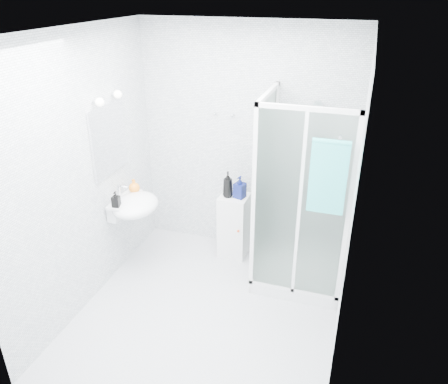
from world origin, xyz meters
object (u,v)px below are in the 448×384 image
(storage_cabinet, at_px, (234,226))
(shampoo_bottle_b, at_px, (240,187))
(hand_towel, at_px, (328,176))
(soap_dispenser_orange, at_px, (134,186))
(soap_dispenser_black, at_px, (116,199))
(shampoo_bottle_a, at_px, (228,184))
(shower_enclosure, at_px, (293,244))
(wall_basin, at_px, (133,205))

(storage_cabinet, bearing_deg, shampoo_bottle_b, -5.95)
(hand_towel, distance_m, soap_dispenser_orange, 2.10)
(storage_cabinet, height_order, soap_dispenser_black, soap_dispenser_black)
(shampoo_bottle_a, bearing_deg, shampoo_bottle_b, 9.12)
(shower_enclosure, bearing_deg, storage_cabinet, 158.26)
(shower_enclosure, distance_m, wall_basin, 1.72)
(hand_towel, bearing_deg, storage_cabinet, 146.18)
(storage_cabinet, xyz_separation_m, shampoo_bottle_b, (0.07, -0.01, 0.50))
(storage_cabinet, xyz_separation_m, hand_towel, (1.03, -0.69, 1.06))
(shower_enclosure, distance_m, hand_towel, 1.11)
(shampoo_bottle_b, xyz_separation_m, soap_dispenser_black, (-1.07, -0.79, 0.06))
(shower_enclosure, relative_size, storage_cabinet, 2.64)
(wall_basin, bearing_deg, shower_enclosure, 10.81)
(soap_dispenser_orange, relative_size, soap_dispenser_black, 0.93)
(hand_towel, bearing_deg, shampoo_bottle_b, 144.76)
(soap_dispenser_orange, bearing_deg, shampoo_bottle_b, 22.36)
(shampoo_bottle_a, bearing_deg, hand_towel, -31.07)
(shampoo_bottle_a, xyz_separation_m, soap_dispenser_orange, (-0.93, -0.41, 0.03))
(shower_enclosure, relative_size, soap_dispenser_black, 12.09)
(soap_dispenser_orange, distance_m, soap_dispenser_black, 0.35)
(wall_basin, xyz_separation_m, shampoo_bottle_b, (0.99, 0.60, 0.09))
(soap_dispenser_orange, xyz_separation_m, soap_dispenser_black, (-0.01, -0.35, 0.01))
(storage_cabinet, relative_size, hand_towel, 1.12)
(wall_basin, relative_size, hand_towel, 0.83)
(shower_enclosure, bearing_deg, hand_towel, -52.83)
(wall_basin, distance_m, shampoo_bottle_b, 1.16)
(wall_basin, distance_m, soap_dispenser_orange, 0.23)
(soap_dispenser_black, bearing_deg, soap_dispenser_orange, 87.86)
(wall_basin, distance_m, shampoo_bottle_a, 1.04)
(shower_enclosure, xyz_separation_m, soap_dispenser_black, (-1.73, -0.51, 0.50))
(shower_enclosure, height_order, shampoo_bottle_b, shower_enclosure)
(storage_cabinet, relative_size, shampoo_bottle_a, 2.56)
(shampoo_bottle_b, relative_size, soap_dispenser_black, 1.52)
(shower_enclosure, xyz_separation_m, storage_cabinet, (-0.73, 0.29, -0.07))
(wall_basin, xyz_separation_m, shampoo_bottle_a, (0.86, 0.58, 0.11))
(shower_enclosure, bearing_deg, wall_basin, -169.19)
(shower_enclosure, relative_size, hand_towel, 2.97)
(shampoo_bottle_b, height_order, soap_dispenser_orange, soap_dispenser_orange)
(soap_dispenser_orange, bearing_deg, shampoo_bottle_a, 24.08)
(shampoo_bottle_b, height_order, soap_dispenser_black, soap_dispenser_black)
(shower_enclosure, distance_m, soap_dispenser_black, 1.87)
(wall_basin, bearing_deg, soap_dispenser_black, -112.31)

